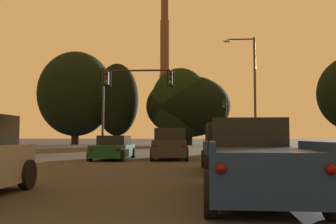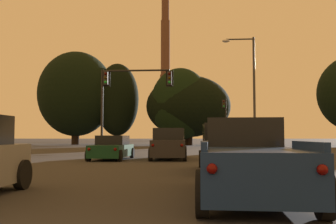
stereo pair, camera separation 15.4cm
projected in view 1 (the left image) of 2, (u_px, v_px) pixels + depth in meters
suv_center_lane_front at (171, 144)px, 23.62m from camera, size 2.25×4.96×1.86m
sedan_left_lane_front at (114, 148)px, 23.41m from camera, size 2.03×4.72×1.43m
pickup_truck_right_lane_third at (253, 161)px, 8.97m from camera, size 2.35×5.56×1.82m
suv_right_lane_second at (229, 148)px, 15.28m from camera, size 2.16×4.93×1.86m
traffic_light_overhead_left at (126, 89)px, 30.36m from camera, size 5.74×0.50×6.58m
traffic_light_far_right at (225, 116)px, 53.88m from camera, size 0.78×0.50×6.55m
street_lamp at (250, 83)px, 32.49m from camera, size 2.69×0.36×9.64m
smokestack at (165, 72)px, 138.48m from camera, size 6.00×6.00×62.19m
treeline_right_mid at (76, 94)px, 68.26m from camera, size 13.21×11.89×16.21m
treeline_center_right at (117, 100)px, 67.11m from camera, size 7.31×6.58×13.92m
treeline_far_right at (188, 106)px, 62.96m from camera, size 13.51×12.16×11.18m
treeline_far_left at (180, 104)px, 61.56m from camera, size 9.36×8.43×12.17m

